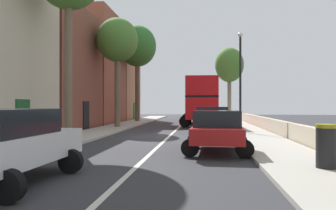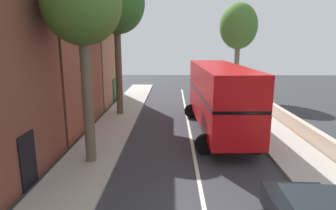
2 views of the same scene
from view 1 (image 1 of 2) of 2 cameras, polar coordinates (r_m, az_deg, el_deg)
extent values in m
plane|color=#333338|center=(18.05, 0.13, -5.81)|extent=(84.00, 84.00, 0.00)
cube|color=silver|center=(18.05, 0.13, -5.80)|extent=(0.16, 54.00, 0.01)
cube|color=#B2ADA3|center=(19.21, -14.62, -5.28)|extent=(2.60, 60.00, 0.12)
cube|color=#B2ADA3|center=(18.18, 15.75, -5.58)|extent=(2.60, 60.00, 0.12)
cube|color=#194C23|center=(16.24, -24.93, -2.76)|extent=(0.08, 1.10, 2.10)
cube|color=brown|center=(24.37, -19.17, 6.11)|extent=(4.00, 7.68, 8.84)
cube|color=black|center=(23.44, -14.69, -1.89)|extent=(0.08, 1.10, 2.10)
cube|color=brown|center=(31.83, -12.89, 6.40)|extent=(4.00, 7.68, 10.74)
cube|color=maroon|center=(31.03, -9.35, -1.42)|extent=(0.08, 1.10, 2.10)
cube|color=#9E6647|center=(39.43, -9.03, 5.14)|extent=(4.00, 7.68, 10.70)
cube|color=#194C23|center=(38.79, -6.13, -1.13)|extent=(0.08, 1.10, 2.10)
cube|color=beige|center=(18.46, 20.52, -4.26)|extent=(0.36, 54.00, 0.92)
cube|color=red|center=(28.68, 5.90, -0.54)|extent=(2.84, 10.28, 1.70)
cube|color=black|center=(28.69, 5.90, 1.32)|extent=(2.86, 10.18, 0.16)
cube|color=red|center=(28.72, 5.90, 2.97)|extent=(2.84, 10.28, 1.50)
cube|color=black|center=(33.76, 5.69, -0.31)|extent=(2.20, 0.13, 1.19)
cylinder|color=black|center=(32.18, 3.47, -2.35)|extent=(1.01, 0.33, 1.00)
cylinder|color=black|center=(32.23, 8.03, -2.34)|extent=(1.01, 0.33, 1.00)
cylinder|color=black|center=(25.25, 3.17, -3.00)|extent=(1.01, 0.33, 1.00)
cylinder|color=black|center=(25.32, 8.98, -3.00)|extent=(1.01, 0.33, 1.00)
cube|color=#AD1919|center=(12.31, 8.90, -5.02)|extent=(2.00, 4.02, 0.55)
cube|color=black|center=(12.07, 8.90, -2.40)|extent=(1.78, 2.24, 0.59)
cylinder|color=black|center=(13.60, 4.91, -6.38)|extent=(0.65, 0.25, 0.64)
cylinder|color=black|center=(13.60, 12.89, -6.38)|extent=(0.65, 0.25, 0.64)
cylinder|color=black|center=(11.18, 4.03, -7.78)|extent=(0.65, 0.25, 0.64)
cylinder|color=black|center=(11.18, 13.78, -7.78)|extent=(0.65, 0.25, 0.64)
cube|color=black|center=(17.97, 8.12, -3.23)|extent=(1.98, 4.55, 0.68)
cube|color=black|center=(17.72, 8.11, -1.25)|extent=(1.75, 2.53, 0.58)
cylinder|color=black|center=(19.42, 5.48, -4.45)|extent=(0.65, 0.25, 0.64)
cylinder|color=black|center=(19.40, 10.90, -4.46)|extent=(0.65, 0.25, 0.64)
cylinder|color=black|center=(16.66, 4.89, -5.20)|extent=(0.65, 0.25, 0.64)
cylinder|color=black|center=(16.63, 11.22, -5.21)|extent=(0.65, 0.25, 0.64)
cube|color=silver|center=(8.17, -27.04, -7.15)|extent=(1.87, 4.25, 0.68)
cube|color=black|center=(7.95, -27.91, -2.77)|extent=(1.68, 2.36, 0.59)
cylinder|color=black|center=(9.82, -27.00, -8.88)|extent=(0.65, 0.24, 0.64)
cylinder|color=black|center=(8.92, -17.29, -9.78)|extent=(0.65, 0.24, 0.64)
cylinder|color=black|center=(6.70, -27.09, -13.10)|extent=(0.65, 0.24, 0.64)
cylinder|color=brown|center=(25.02, -9.19, 3.00)|extent=(0.46, 0.46, 6.02)
ellipsoid|color=#47752D|center=(25.51, -9.19, 11.61)|extent=(3.26, 3.26, 3.46)
cylinder|color=#7A6B56|center=(40.61, 11.11, 1.78)|extent=(0.49, 0.49, 5.90)
ellipsoid|color=#47752D|center=(40.91, 11.11, 7.18)|extent=(3.61, 3.61, 4.39)
cylinder|color=brown|center=(16.16, -17.68, 7.04)|extent=(0.36, 0.36, 7.38)
cylinder|color=brown|center=(33.60, -5.61, 3.07)|extent=(0.47, 0.47, 6.99)
ellipsoid|color=#2D6B28|center=(34.13, -5.61, 10.64)|extent=(4.03, 4.03, 4.38)
cylinder|color=black|center=(20.29, 13.04, 3.65)|extent=(0.14, 0.14, 6.00)
sphere|color=silver|center=(20.73, 13.04, 12.37)|extent=(0.32, 0.32, 0.32)
cylinder|color=black|center=(9.62, 26.83, -6.99)|extent=(0.52, 0.52, 1.09)
cylinder|color=olive|center=(9.56, 26.84, -3.44)|extent=(0.55, 0.55, 0.10)
camera|label=2|loc=(12.91, -7.67, 15.89)|focal=30.28mm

